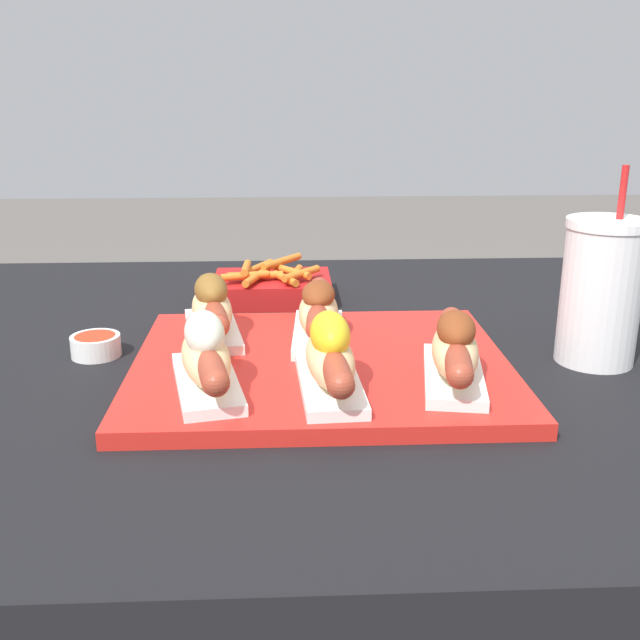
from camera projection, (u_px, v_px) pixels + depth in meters
patio_table at (295, 585)px, 1.05m from camera, size 1.43×0.95×0.71m
serving_tray at (321, 366)px, 0.85m from camera, size 0.42×0.36×0.02m
hot_dog_0 at (206, 355)px, 0.76m from camera, size 0.09×0.20×0.08m
hot_dog_1 at (330, 356)px, 0.76m from camera, size 0.07×0.20×0.08m
hot_dog_2 at (455, 350)px, 0.78m from camera, size 0.09×0.20×0.07m
hot_dog_3 at (212, 309)px, 0.92m from camera, size 0.09×0.20×0.08m
hot_dog_4 at (318, 312)px, 0.91m from camera, size 0.07×0.20×0.07m
sauce_bowl at (96, 345)px, 0.91m from camera, size 0.06×0.06×0.03m
drink_cup at (601, 291)px, 0.87m from camera, size 0.09×0.09×0.23m
fries_basket at (272, 287)px, 1.14m from camera, size 0.18×0.14×0.06m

